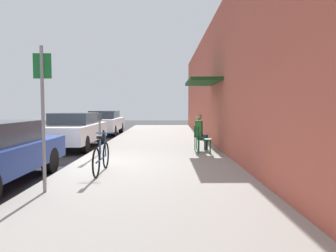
# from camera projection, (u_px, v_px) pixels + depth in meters

# --- Properties ---
(ground_plane) EXTENTS (60.00, 60.00, 0.00)m
(ground_plane) POSITION_uv_depth(u_px,v_px,m) (68.00, 170.00, 7.96)
(ground_plane) COLOR #2D2D30
(sidewalk_slab) EXTENTS (4.50, 32.00, 0.12)m
(sidewalk_slab) POSITION_uv_depth(u_px,v_px,m) (156.00, 155.00, 9.97)
(sidewalk_slab) COLOR #9E9B93
(sidewalk_slab) RESTS_ON ground_plane
(building_facade) EXTENTS (1.40, 32.00, 5.28)m
(building_facade) POSITION_uv_depth(u_px,v_px,m) (229.00, 76.00, 9.84)
(building_facade) COLOR #BC5442
(building_facade) RESTS_ON ground_plane
(parked_car_1) EXTENTS (1.80, 4.40, 1.42)m
(parked_car_1) POSITION_uv_depth(u_px,v_px,m) (74.00, 130.00, 12.13)
(parked_car_1) COLOR silver
(parked_car_1) RESTS_ON ground_plane
(parked_car_2) EXTENTS (1.80, 4.40, 1.43)m
(parked_car_2) POSITION_uv_depth(u_px,v_px,m) (104.00, 122.00, 18.15)
(parked_car_2) COLOR silver
(parked_car_2) RESTS_ON ground_plane
(parking_meter) EXTENTS (0.12, 0.10, 1.32)m
(parking_meter) POSITION_uv_depth(u_px,v_px,m) (100.00, 131.00, 9.76)
(parking_meter) COLOR slate
(parking_meter) RESTS_ON sidewalk_slab
(street_sign) EXTENTS (0.32, 0.06, 2.60)m
(street_sign) POSITION_uv_depth(u_px,v_px,m) (43.00, 107.00, 5.36)
(street_sign) COLOR gray
(street_sign) RESTS_ON sidewalk_slab
(bicycle_0) EXTENTS (0.46, 1.71, 0.90)m
(bicycle_0) POSITION_uv_depth(u_px,v_px,m) (101.00, 157.00, 7.03)
(bicycle_0) COLOR black
(bicycle_0) RESTS_ON sidewalk_slab
(cafe_chair_0) EXTENTS (0.51, 0.51, 0.87)m
(cafe_chair_0) POSITION_uv_depth(u_px,v_px,m) (202.00, 138.00, 9.97)
(cafe_chair_0) COLOR #14592D
(cafe_chair_0) RESTS_ON sidewalk_slab
(cafe_chair_1) EXTENTS (0.54, 0.54, 0.87)m
(cafe_chair_1) POSITION_uv_depth(u_px,v_px,m) (199.00, 135.00, 10.94)
(cafe_chair_1) COLOR #14592D
(cafe_chair_1) RESTS_ON sidewalk_slab
(seated_patron_1) EXTENTS (0.50, 0.45, 1.29)m
(seated_patron_1) POSITION_uv_depth(u_px,v_px,m) (201.00, 130.00, 10.92)
(seated_patron_1) COLOR #232838
(seated_patron_1) RESTS_ON sidewalk_slab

